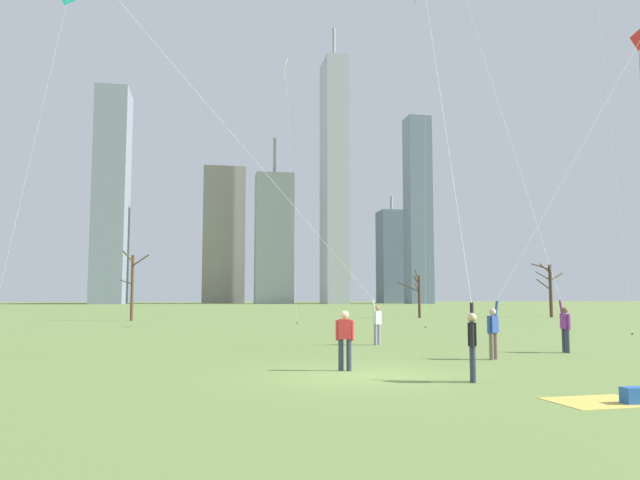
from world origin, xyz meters
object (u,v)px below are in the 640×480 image
kite_flyer_midfield_right_blue (341,278)px  distant_kite_drifting_left_yellow (599,7)px  kite_flyer_midfield_center_purple (463,275)px  kite_flyer_midfield_left_red (517,284)px  bare_tree_right_of_center (418,293)px  distant_kite_drifting_right_white (288,97)px  kite_flyer_foreground_left_green (524,191)px  picnic_spot (619,398)px  bare_tree_center (550,287)px  bystander_watching_nearby (345,337)px  distant_kite_low_near_trees_teal (63,20)px  bare_tree_left_of_center (132,284)px

kite_flyer_midfield_right_blue → distant_kite_drifting_left_yellow: bearing=27.7°
kite_flyer_midfield_center_purple → kite_flyer_midfield_left_red: kite_flyer_midfield_center_purple is taller
kite_flyer_midfield_center_purple → bare_tree_right_of_center: bearing=71.9°
kite_flyer_midfield_right_blue → distant_kite_drifting_right_white: 27.36m
kite_flyer_foreground_left_green → bare_tree_right_of_center: bearing=78.2°
picnic_spot → bare_tree_center: bare_tree_center is taller
kite_flyer_midfield_left_red → bare_tree_right_of_center: (9.24, 35.43, -0.18)m
bystander_watching_nearby → bare_tree_center: 46.96m
kite_flyer_midfield_right_blue → distant_kite_drifting_left_yellow: size_ratio=0.62×
kite_flyer_foreground_left_green → distant_kite_low_near_trees_teal: bearing=148.1°
distant_kite_drifting_left_yellow → picnic_spot: distant_kite_drifting_left_yellow is taller
distant_kite_low_near_trees_teal → bystander_watching_nearby: bearing=-58.2°
kite_flyer_midfield_center_purple → bystander_watching_nearby: (-2.63, 1.91, -1.64)m
bare_tree_center → picnic_spot: bearing=-119.8°
picnic_spot → bare_tree_left_of_center: bare_tree_left_of_center is taller
bare_tree_center → kite_flyer_midfield_left_red: bearing=-122.5°
distant_kite_low_near_trees_teal → bare_tree_left_of_center: distant_kite_low_near_trees_teal is taller
kite_flyer_midfield_right_blue → bystander_watching_nearby: bearing=-101.6°
kite_flyer_midfield_left_red → distant_kite_drifting_left_yellow: distant_kite_drifting_left_yellow is taller
kite_flyer_foreground_left_green → kite_flyer_midfield_left_red: (-2.70, -4.19, -3.87)m
kite_flyer_foreground_left_green → kite_flyer_midfield_right_blue: kite_flyer_foreground_left_green is taller
kite_flyer_midfield_center_purple → kite_flyer_midfield_left_red: size_ratio=1.16×
kite_flyer_midfield_left_red → bare_tree_center: 41.45m
kite_flyer_midfield_left_red → kite_flyer_midfield_right_blue: kite_flyer_midfield_right_blue is taller
kite_flyer_midfield_right_blue → distant_kite_drifting_right_white: distant_kite_drifting_right_white is taller
kite_flyer_midfield_left_red → distant_kite_drifting_right_white: size_ratio=0.60×
distant_kite_drifting_left_yellow → distant_kite_low_near_trees_teal: bearing=176.2°
bare_tree_left_of_center → distant_kite_low_near_trees_teal: bearing=-98.3°
kite_flyer_midfield_center_purple → distant_kite_drifting_left_yellow: distant_kite_drifting_left_yellow is taller
bystander_watching_nearby → distant_kite_drifting_right_white: (2.31, 30.24, 16.73)m
distant_kite_drifting_left_yellow → kite_flyer_midfield_center_purple: bearing=-133.2°
kite_flyer_midfield_left_red → picnic_spot: size_ratio=6.69×
picnic_spot → bare_tree_right_of_center: bare_tree_right_of_center is taller
kite_flyer_midfield_left_red → bystander_watching_nearby: kite_flyer_midfield_left_red is taller
bare_tree_center → bare_tree_right_of_center: 13.07m
distant_kite_drifting_left_yellow → kite_flyer_midfield_left_red: bearing=-133.6°
kite_flyer_foreground_left_green → distant_kite_drifting_right_white: kite_flyer_foreground_left_green is taller
kite_flyer_foreground_left_green → bystander_watching_nearby: kite_flyer_foreground_left_green is taller
kite_flyer_foreground_left_green → bystander_watching_nearby: size_ratio=13.62×
kite_flyer_foreground_left_green → kite_flyer_midfield_left_red: size_ratio=1.76×
distant_kite_drifting_left_yellow → picnic_spot: (-16.78, -23.26, -20.41)m
distant_kite_drifting_left_yellow → bare_tree_right_of_center: distant_kite_drifting_left_yellow is taller
bare_tree_center → kite_flyer_midfield_right_blue: bearing=-132.2°
kite_flyer_midfield_left_red → bare_tree_left_of_center: 37.33m
kite_flyer_midfield_left_red → bare_tree_right_of_center: 36.62m
kite_flyer_midfield_right_blue → distant_kite_drifting_right_white: bearing=88.0°
distant_kite_low_near_trees_teal → bare_tree_right_of_center: 36.57m
bare_tree_right_of_center → kite_flyer_midfield_left_red: bearing=-104.6°
kite_flyer_midfield_center_purple → bystander_watching_nearby: kite_flyer_midfield_center_purple is taller
kite_flyer_foreground_left_green → bare_tree_left_of_center: size_ratio=3.91×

